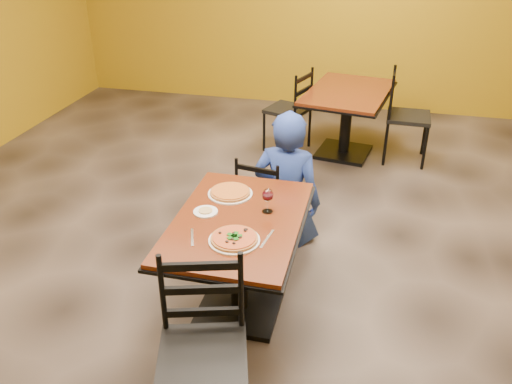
% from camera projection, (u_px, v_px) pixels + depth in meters
% --- Properties ---
extents(floor, '(7.00, 8.00, 0.01)m').
position_uv_depth(floor, '(256.00, 268.00, 4.16)').
color(floor, black).
rests_on(floor, ground).
extents(table_main, '(0.83, 1.23, 0.75)m').
position_uv_depth(table_main, '(238.00, 244.00, 3.47)').
color(table_main, maroon).
rests_on(table_main, floor).
extents(table_second, '(1.04, 1.37, 0.75)m').
position_uv_depth(table_second, '(347.00, 107.00, 5.81)').
color(table_second, maroon).
rests_on(table_second, floor).
extents(chair_main_near, '(0.56, 0.56, 0.99)m').
position_uv_depth(chair_main_near, '(203.00, 358.00, 2.68)').
color(chair_main_near, black).
rests_on(chair_main_near, floor).
extents(chair_main_far, '(0.43, 0.43, 0.82)m').
position_uv_depth(chair_main_far, '(265.00, 200.00, 4.28)').
color(chair_main_far, black).
rests_on(chair_main_far, floor).
extents(chair_second_left, '(0.54, 0.54, 0.95)m').
position_uv_depth(chair_second_left, '(288.00, 110.00, 5.99)').
color(chair_second_left, black).
rests_on(chair_second_left, floor).
extents(chair_second_right, '(0.46, 0.46, 1.00)m').
position_uv_depth(chair_second_right, '(409.00, 117.00, 5.70)').
color(chair_second_right, black).
rests_on(chair_second_right, floor).
extents(diner, '(0.60, 0.42, 1.14)m').
position_uv_depth(diner, '(287.00, 177.00, 4.29)').
color(diner, navy).
rests_on(diner, floor).
extents(plate_main, '(0.31, 0.31, 0.01)m').
position_uv_depth(plate_main, '(234.00, 240.00, 3.15)').
color(plate_main, white).
rests_on(plate_main, table_main).
extents(pizza_main, '(0.28, 0.28, 0.02)m').
position_uv_depth(pizza_main, '(234.00, 238.00, 3.14)').
color(pizza_main, maroon).
rests_on(pizza_main, plate_main).
extents(plate_far, '(0.31, 0.31, 0.01)m').
position_uv_depth(plate_far, '(230.00, 194.00, 3.66)').
color(plate_far, white).
rests_on(plate_far, table_main).
extents(pizza_far, '(0.28, 0.28, 0.02)m').
position_uv_depth(pizza_far, '(230.00, 192.00, 3.65)').
color(pizza_far, orange).
rests_on(pizza_far, plate_far).
extents(side_plate, '(0.16, 0.16, 0.01)m').
position_uv_depth(side_plate, '(206.00, 212.00, 3.44)').
color(side_plate, white).
rests_on(side_plate, table_main).
extents(dip, '(0.09, 0.09, 0.01)m').
position_uv_depth(dip, '(206.00, 211.00, 3.44)').
color(dip, tan).
rests_on(dip, side_plate).
extents(wine_glass, '(0.08, 0.08, 0.18)m').
position_uv_depth(wine_glass, '(268.00, 200.00, 3.41)').
color(wine_glass, white).
rests_on(wine_glass, table_main).
extents(fork, '(0.08, 0.18, 0.00)m').
position_uv_depth(fork, '(192.00, 237.00, 3.19)').
color(fork, silver).
rests_on(fork, table_main).
extents(knife, '(0.05, 0.21, 0.00)m').
position_uv_depth(knife, '(267.00, 239.00, 3.17)').
color(knife, silver).
rests_on(knife, table_main).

